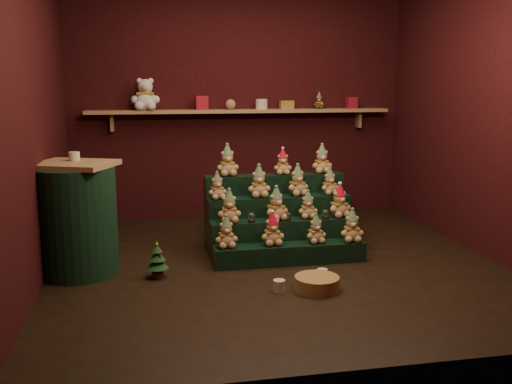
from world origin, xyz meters
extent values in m
plane|color=black|center=(0.00, 0.00, 0.00)|extent=(4.00, 4.00, 0.00)
cube|color=black|center=(0.00, 2.05, 1.40)|extent=(4.00, 0.10, 2.80)
cube|color=black|center=(0.00, -2.05, 1.40)|extent=(4.00, 0.10, 2.80)
cube|color=black|center=(-2.05, 0.00, 1.40)|extent=(0.10, 4.00, 2.80)
cube|color=black|center=(2.05, 0.00, 1.40)|extent=(0.10, 4.00, 2.80)
cube|color=tan|center=(0.00, 1.87, 1.30)|extent=(3.60, 0.26, 0.04)
cube|color=tan|center=(-1.50, 1.94, 1.18)|extent=(0.04, 0.12, 0.20)
cube|color=tan|center=(1.50, 1.94, 1.18)|extent=(0.04, 0.12, 0.20)
cube|color=black|center=(0.12, 0.01, 0.09)|extent=(1.40, 0.22, 0.18)
cube|color=black|center=(0.12, 0.23, 0.18)|extent=(1.40, 0.22, 0.36)
cube|color=black|center=(0.12, 0.45, 0.27)|extent=(1.40, 0.22, 0.54)
cube|color=black|center=(0.12, 0.67, 0.36)|extent=(1.40, 0.22, 0.72)
cylinder|color=black|center=(-0.20, 0.17, 0.37)|extent=(0.06, 0.06, 0.03)
sphere|color=silver|center=(-0.20, 0.17, 0.42)|extent=(0.07, 0.07, 0.07)
cylinder|color=black|center=(0.14, 0.17, 0.37)|extent=(0.06, 0.06, 0.02)
sphere|color=silver|center=(0.14, 0.17, 0.41)|extent=(0.06, 0.06, 0.06)
cylinder|color=black|center=(0.51, 0.17, 0.37)|extent=(0.06, 0.06, 0.03)
sphere|color=silver|center=(0.51, 0.17, 0.42)|extent=(0.07, 0.07, 0.07)
cube|color=tan|center=(-1.74, 0.09, 0.95)|extent=(0.79, 0.73, 0.04)
cylinder|color=black|center=(-1.74, 0.09, 0.46)|extent=(0.68, 0.68, 0.93)
cylinder|color=beige|center=(-1.74, 0.19, 1.01)|extent=(0.09, 0.09, 0.07)
cylinder|color=#432518|center=(-1.08, -0.17, 0.02)|extent=(0.09, 0.09, 0.05)
cone|color=#153A18|center=(-1.08, -0.17, 0.13)|extent=(0.19, 0.19, 0.09)
cone|color=#153A18|center=(-1.08, -0.17, 0.20)|extent=(0.14, 0.14, 0.08)
cone|color=#153A18|center=(-1.08, -0.17, 0.26)|extent=(0.09, 0.09, 0.07)
cone|color=yellow|center=(-1.08, -0.17, 0.31)|extent=(0.03, 0.03, 0.03)
cylinder|color=beige|center=(-0.14, -0.69, 0.05)|extent=(0.10, 0.10, 0.10)
cylinder|color=beige|center=(0.28, -0.48, 0.04)|extent=(0.09, 0.09, 0.09)
cylinder|color=olive|center=(0.16, -0.71, 0.06)|extent=(0.47, 0.47, 0.11)
cube|color=#AF1B2F|center=(-0.47, 1.85, 1.40)|extent=(0.14, 0.14, 0.16)
cylinder|color=beige|center=(0.24, 1.85, 1.38)|extent=(0.14, 0.14, 0.12)
cube|color=#AF1B2F|center=(1.36, 1.85, 1.39)|extent=(0.12, 0.12, 0.14)
sphere|color=tan|center=(-0.13, 1.85, 1.38)|extent=(0.12, 0.12, 0.12)
cube|color=orange|center=(0.55, 1.85, 1.37)|extent=(0.16, 0.10, 0.10)
camera|label=1|loc=(-1.15, -4.85, 1.61)|focal=40.00mm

